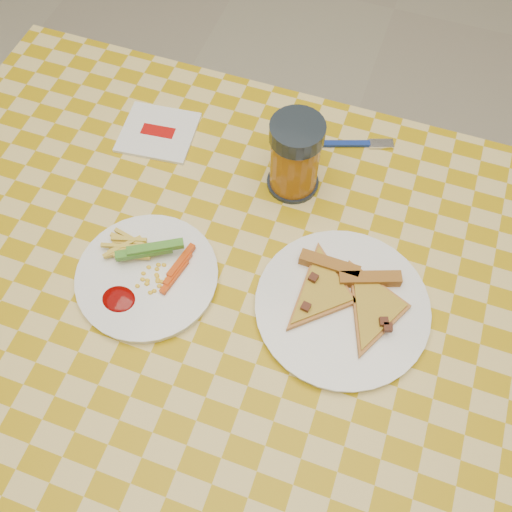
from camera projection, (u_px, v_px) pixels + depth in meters
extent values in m
plane|color=beige|center=(251.00, 413.00, 1.55)|extent=(8.00, 8.00, 0.00)
cylinder|color=silver|center=(100.00, 187.00, 1.49)|extent=(0.06, 0.06, 0.71)
cube|color=brown|center=(248.00, 299.00, 0.92)|extent=(1.20, 0.80, 0.04)
cylinder|color=white|center=(147.00, 277.00, 0.90)|extent=(0.28, 0.28, 0.01)
cylinder|color=white|center=(342.00, 307.00, 0.88)|extent=(0.34, 0.34, 0.01)
cube|color=#245F0F|center=(150.00, 250.00, 0.89)|extent=(0.09, 0.07, 0.02)
cube|color=#D34009|center=(178.00, 269.00, 0.89)|extent=(0.06, 0.07, 0.01)
ellipsoid|color=#6E0402|center=(119.00, 299.00, 0.87)|extent=(0.05, 0.05, 0.01)
cube|color=#A27524|center=(329.00, 266.00, 0.89)|extent=(0.10, 0.02, 0.02)
cube|color=#A27524|center=(370.00, 279.00, 0.88)|extent=(0.10, 0.05, 0.02)
cylinder|color=black|center=(293.00, 182.00, 1.00)|extent=(0.09, 0.09, 0.01)
cylinder|color=#995410|center=(295.00, 162.00, 0.95)|extent=(0.08, 0.08, 0.12)
cylinder|color=black|center=(297.00, 132.00, 0.89)|extent=(0.09, 0.09, 0.03)
cube|color=white|center=(158.00, 132.00, 1.05)|extent=(0.15, 0.14, 0.01)
cube|color=#B10C0A|center=(158.00, 131.00, 1.05)|extent=(0.06, 0.03, 0.00)
cube|color=navy|center=(343.00, 144.00, 1.04)|extent=(0.10, 0.04, 0.01)
cube|color=silver|center=(381.00, 144.00, 1.04)|extent=(0.05, 0.03, 0.00)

